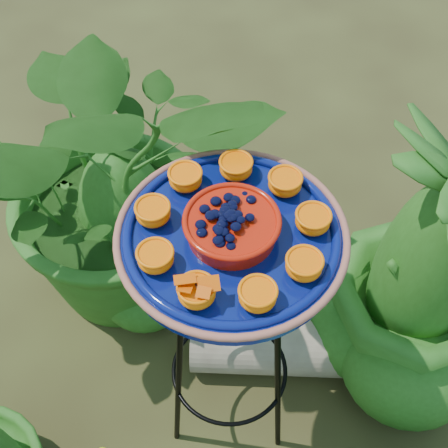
{
  "coord_description": "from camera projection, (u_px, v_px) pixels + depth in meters",
  "views": [
    {
      "loc": [
        0.19,
        -0.66,
        1.87
      ],
      "look_at": [
        0.02,
        0.06,
        0.93
      ],
      "focal_mm": 50.0,
      "sensor_mm": 36.0,
      "label": 1
    }
  ],
  "objects": [
    {
      "name": "ground_plane",
      "position": [
        212.0,
        424.0,
        1.9
      ],
      "size": [
        20.0,
        20.0,
        0.0
      ],
      "primitive_type": "plane",
      "color": "#2C2513",
      "rests_on": "ground"
    },
    {
      "name": "tripod_stand",
      "position": [
        230.0,
        329.0,
        1.51
      ],
      "size": [
        0.36,
        0.36,
        0.87
      ],
      "rotation": [
        0.0,
        0.0,
        0.17
      ],
      "color": "black",
      "rests_on": "ground"
    },
    {
      "name": "feeder_dish",
      "position": [
        232.0,
        235.0,
        1.21
      ],
      "size": [
        0.51,
        0.51,
        0.1
      ],
      "rotation": [
        0.0,
        0.0,
        0.17
      ],
      "color": "navy",
      "rests_on": "tripod_stand"
    },
    {
      "name": "driftwood_log",
      "position": [
        276.0,
        347.0,
        1.96
      ],
      "size": [
        0.55,
        0.28,
        0.18
      ],
      "primitive_type": "cylinder",
      "rotation": [
        0.0,
        1.57,
        0.19
      ],
      "color": "tan",
      "rests_on": "ground"
    },
    {
      "name": "shrub_back_left",
      "position": [
        117.0,
        175.0,
        1.84
      ],
      "size": [
        1.14,
        1.07,
        1.02
      ],
      "primitive_type": "imported",
      "rotation": [
        0.0,
        0.0,
        0.36
      ],
      "color": "#245516",
      "rests_on": "ground"
    },
    {
      "name": "shrub_back_right",
      "position": [
        427.0,
        268.0,
        1.71
      ],
      "size": [
        0.62,
        0.62,
        0.9
      ],
      "primitive_type": "imported",
      "rotation": [
        0.0,
        0.0,
        1.84
      ],
      "color": "#245516",
      "rests_on": "ground"
    }
  ]
}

